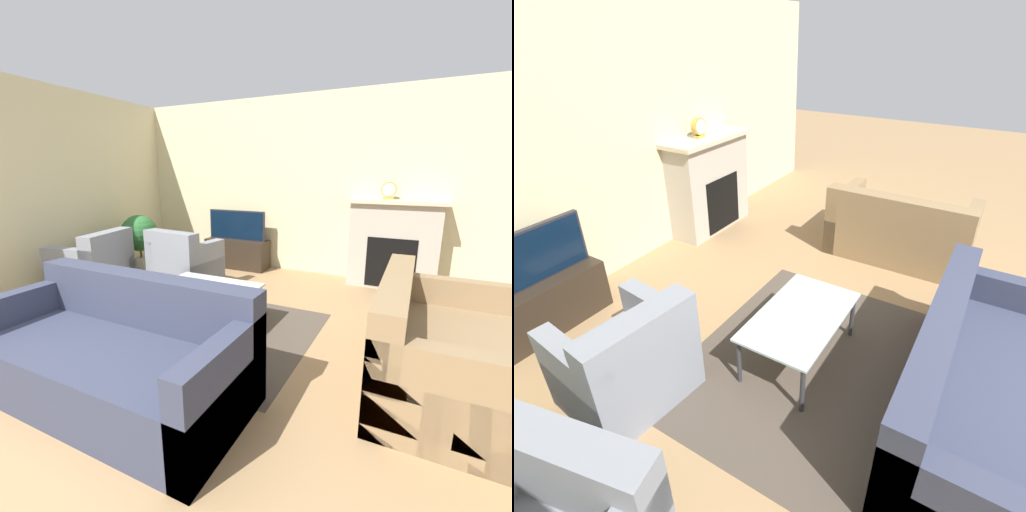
# 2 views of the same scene
# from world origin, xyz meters

# --- Properties ---
(wall_back) EXTENTS (8.48, 0.06, 2.70)m
(wall_back) POSITION_xyz_m (0.00, 4.53, 1.35)
(wall_back) COLOR beige
(wall_back) RESTS_ON ground_plane
(area_rug) EXTENTS (2.21, 1.81, 0.00)m
(area_rug) POSITION_xyz_m (-0.09, 2.03, 0.00)
(area_rug) COLOR #4C4238
(area_rug) RESTS_ON ground_plane
(fireplace) EXTENTS (1.26, 0.47, 1.21)m
(fireplace) POSITION_xyz_m (1.51, 4.29, 0.63)
(fireplace) COLOR #B2A899
(fireplace) RESTS_ON ground_plane
(tv_stand) EXTENTS (1.06, 0.37, 0.48)m
(tv_stand) POSITION_xyz_m (-0.91, 4.23, 0.24)
(tv_stand) COLOR #2D2319
(tv_stand) RESTS_ON ground_plane
(tv) EXTENTS (1.00, 0.06, 0.49)m
(tv) POSITION_xyz_m (-0.91, 4.23, 0.72)
(tv) COLOR #232328
(tv) RESTS_ON tv_stand
(couch_sectional) EXTENTS (2.00, 0.90, 0.82)m
(couch_sectional) POSITION_xyz_m (-0.04, 0.87, 0.29)
(couch_sectional) COLOR #33384C
(couch_sectional) RESTS_ON ground_plane
(couch_loveseat) EXTENTS (0.97, 1.55, 0.82)m
(couch_loveseat) POSITION_xyz_m (2.05, 1.94, 0.29)
(couch_loveseat) COLOR #8C704C
(couch_loveseat) RESTS_ON ground_plane
(armchair_accent) EXTENTS (0.88, 0.80, 0.82)m
(armchair_accent) POSITION_xyz_m (-1.06, 2.99, 0.31)
(armchair_accent) COLOR gray
(armchair_accent) RESTS_ON ground_plane
(coffee_table) EXTENTS (1.01, 0.61, 0.43)m
(coffee_table) POSITION_xyz_m (-0.09, 2.14, 0.39)
(coffee_table) COLOR #333338
(coffee_table) RESTS_ON ground_plane
(mantel_clock) EXTENTS (0.20, 0.07, 0.23)m
(mantel_clock) POSITION_xyz_m (1.40, 4.30, 1.33)
(mantel_clock) COLOR #B79338
(mantel_clock) RESTS_ON fireplace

